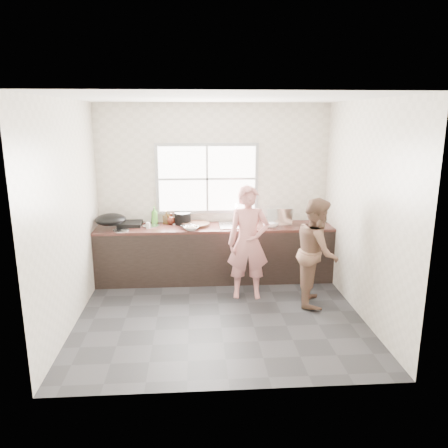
{
  "coord_description": "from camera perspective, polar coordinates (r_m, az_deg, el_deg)",
  "views": [
    {
      "loc": [
        -0.3,
        -5.18,
        2.5
      ],
      "look_at": [
        0.1,
        0.65,
        1.05
      ],
      "focal_mm": 35.0,
      "sensor_mm": 36.0,
      "label": 1
    }
  ],
  "objects": [
    {
      "name": "glass_jar",
      "position": [
        6.64,
        -9.9,
        -0.19
      ],
      "size": [
        0.07,
        0.07,
        0.09
      ],
      "primitive_type": "cylinder",
      "rotation": [
        0.0,
        0.0,
        -0.24
      ],
      "color": "silver",
      "rests_on": "countertop"
    },
    {
      "name": "window_glazing",
      "position": [
        6.82,
        -2.22,
        5.9
      ],
      "size": [
        1.5,
        0.01,
        1.0
      ],
      "primitive_type": "cube",
      "color": "white",
      "rests_on": "window_frame"
    },
    {
      "name": "countertop",
      "position": [
        6.69,
        -1.23,
        -0.45
      ],
      "size": [
        3.6,
        0.64,
        0.04
      ],
      "primitive_type": "cube",
      "color": "#381C16",
      "rests_on": "cabinet"
    },
    {
      "name": "bottle_brown_short",
      "position": [
        6.83,
        -6.92,
        0.61
      ],
      "size": [
        0.12,
        0.12,
        0.16
      ],
      "primitive_type": "imported",
      "rotation": [
        0.0,
        0.0,
        -0.03
      ],
      "color": "#481C12",
      "rests_on": "countertop"
    },
    {
      "name": "faucet",
      "position": [
        6.87,
        1.6,
        1.39
      ],
      "size": [
        0.02,
        0.02,
        0.3
      ],
      "primitive_type": "cylinder",
      "color": "silver",
      "rests_on": "countertop"
    },
    {
      "name": "floor",
      "position": [
        5.76,
        -0.56,
        -11.83
      ],
      "size": [
        3.6,
        3.2,
        0.01
      ],
      "primitive_type": "cube",
      "color": "#29292C",
      "rests_on": "ground"
    },
    {
      "name": "plate_food",
      "position": [
        6.89,
        -6.1,
        0.16
      ],
      "size": [
        0.28,
        0.28,
        0.02
      ],
      "primitive_type": "cylinder",
      "rotation": [
        0.0,
        0.0,
        -0.38
      ],
      "color": "white",
      "rests_on": "countertop"
    },
    {
      "name": "pot_lid_right",
      "position": [
        6.77,
        -9.47,
        -0.23
      ],
      "size": [
        0.29,
        0.29,
        0.01
      ],
      "primitive_type": "cylinder",
      "rotation": [
        0.0,
        0.0,
        -0.12
      ],
      "color": "silver",
      "rests_on": "countertop"
    },
    {
      "name": "wall_left",
      "position": [
        5.52,
        -19.66,
        1.08
      ],
      "size": [
        0.01,
        3.2,
        2.7
      ],
      "primitive_type": "cube",
      "color": "beige",
      "rests_on": "ground"
    },
    {
      "name": "dish_rack",
      "position": [
        6.74,
        7.08,
        0.99
      ],
      "size": [
        0.38,
        0.27,
        0.29
      ],
      "primitive_type": "cube",
      "rotation": [
        0.0,
        0.0,
        0.0
      ],
      "color": "silver",
      "rests_on": "countertop"
    },
    {
      "name": "cutting_board",
      "position": [
        6.72,
        -3.7,
        -0.05
      ],
      "size": [
        0.46,
        0.46,
        0.04
      ],
      "primitive_type": "cylinder",
      "rotation": [
        0.0,
        0.0,
        0.08
      ],
      "color": "#311D13",
      "rests_on": "countertop"
    },
    {
      "name": "window_frame",
      "position": [
        6.84,
        -2.22,
        5.93
      ],
      "size": [
        1.6,
        0.05,
        1.1
      ],
      "primitive_type": "cube",
      "color": "#9EA0A5",
      "rests_on": "wall_back"
    },
    {
      "name": "bottle_brown_tall",
      "position": [
        6.88,
        -7.5,
        0.82
      ],
      "size": [
        0.11,
        0.11,
        0.19
      ],
      "primitive_type": "imported",
      "rotation": [
        0.0,
        0.0,
        -0.4
      ],
      "color": "#3C290F",
      "rests_on": "countertop"
    },
    {
      "name": "cleaver",
      "position": [
        6.57,
        -4.74,
        -0.19
      ],
      "size": [
        0.24,
        0.16,
        0.01
      ],
      "primitive_type": "cube",
      "rotation": [
        0.0,
        0.0,
        0.26
      ],
      "color": "silver",
      "rests_on": "cutting_board"
    },
    {
      "name": "woman",
      "position": [
        6.07,
        3.19,
        -2.92
      ],
      "size": [
        0.57,
        0.39,
        1.49
      ],
      "primitive_type": "imported",
      "rotation": [
        0.0,
        0.0,
        -0.07
      ],
      "color": "#D58380",
      "rests_on": "floor"
    },
    {
      "name": "person_side",
      "position": [
        6.0,
        12.03,
        -3.56
      ],
      "size": [
        0.69,
        0.81,
        1.46
      ],
      "primitive_type": "imported",
      "rotation": [
        0.0,
        0.0,
        1.36
      ],
      "color": "brown",
      "rests_on": "floor"
    },
    {
      "name": "burner",
      "position": [
        6.88,
        -12.16,
        0.04
      ],
      "size": [
        0.36,
        0.36,
        0.05
      ],
      "primitive_type": "cube",
      "rotation": [
        0.0,
        0.0,
        0.0
      ],
      "color": "black",
      "rests_on": "countertop"
    },
    {
      "name": "bowl_mince",
      "position": [
        6.47,
        -4.27,
        -0.55
      ],
      "size": [
        0.26,
        0.26,
        0.05
      ],
      "primitive_type": "imported",
      "rotation": [
        0.0,
        0.0,
        -0.2
      ],
      "color": "silver",
      "rests_on": "countertop"
    },
    {
      "name": "black_pot",
      "position": [
        6.82,
        -5.42,
        0.72
      ],
      "size": [
        0.26,
        0.26,
        0.18
      ],
      "primitive_type": "cylinder",
      "rotation": [
        0.0,
        0.0,
        0.04
      ],
      "color": "black",
      "rests_on": "countertop"
    },
    {
      "name": "bowl_crabs",
      "position": [
        6.65,
        6.09,
        -0.16
      ],
      "size": [
        0.22,
        0.22,
        0.06
      ],
      "primitive_type": "imported",
      "rotation": [
        0.0,
        0.0,
        -0.16
      ],
      "color": "white",
      "rests_on": "countertop"
    },
    {
      "name": "wall_front",
      "position": [
        3.77,
        0.84,
        -3.82
      ],
      "size": [
        3.6,
        0.01,
        2.7
      ],
      "primitive_type": "cube",
      "color": "beige",
      "rests_on": "ground"
    },
    {
      "name": "cabinet",
      "position": [
        6.81,
        -1.21,
        -3.95
      ],
      "size": [
        3.6,
        0.62,
        0.82
      ],
      "primitive_type": "cube",
      "color": "black",
      "rests_on": "floor"
    },
    {
      "name": "sink",
      "position": [
        6.71,
        1.76,
        -0.19
      ],
      "size": [
        0.55,
        0.45,
        0.02
      ],
      "primitive_type": "cube",
      "color": "silver",
      "rests_on": "countertop"
    },
    {
      "name": "ceiling",
      "position": [
        5.2,
        -0.63,
        16.19
      ],
      "size": [
        3.6,
        3.2,
        0.01
      ],
      "primitive_type": "cube",
      "color": "silver",
      "rests_on": "wall_back"
    },
    {
      "name": "pot_lid_left",
      "position": [
        6.59,
        -13.3,
        -0.82
      ],
      "size": [
        0.28,
        0.28,
        0.01
      ],
      "primitive_type": "cylinder",
      "rotation": [
        0.0,
        0.0,
        0.24
      ],
      "color": "silver",
      "rests_on": "countertop"
    },
    {
      "name": "wall_right",
      "position": [
        5.71,
        17.8,
        1.64
      ],
      "size": [
        0.01,
        3.2,
        2.7
      ],
      "primitive_type": "cube",
      "color": "beige",
      "rests_on": "ground"
    },
    {
      "name": "bottle_green",
      "position": [
        6.9,
        -9.07,
        1.16
      ],
      "size": [
        0.13,
        0.13,
        0.27
      ],
      "primitive_type": "imported",
      "rotation": [
        0.0,
        0.0,
        -0.21
      ],
      "color": "#468E2E",
      "rests_on": "countertop"
    },
    {
      "name": "wall_back",
      "position": [
        6.89,
        -1.38,
        4.31
      ],
      "size": [
        3.6,
        0.01,
        2.7
      ],
      "primitive_type": "cube",
      "color": "beige",
      "rests_on": "ground"
    },
    {
      "name": "bowl_held",
      "position": [
        6.51,
        2.54,
        -0.41
      ],
      "size": [
        0.24,
        0.24,
        0.06
      ],
      "primitive_type": "imported",
      "rotation": [
        0.0,
        0.0,
        -0.3
      ],
      "color": "silver",
      "rests_on": "countertop"
    },
    {
      "name": "wok",
      "position": [
        6.69,
        -14.57,
        0.56
      ],
      "size": [
        0.56,
        0.56,
        0.17
      ],
      "primitive_type": "ellipsoid",
      "rotation": [
        0.0,
        0.0,
        0.26
      ],
      "color": "black",
      "rests_on": "burner"
    }
  ]
}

